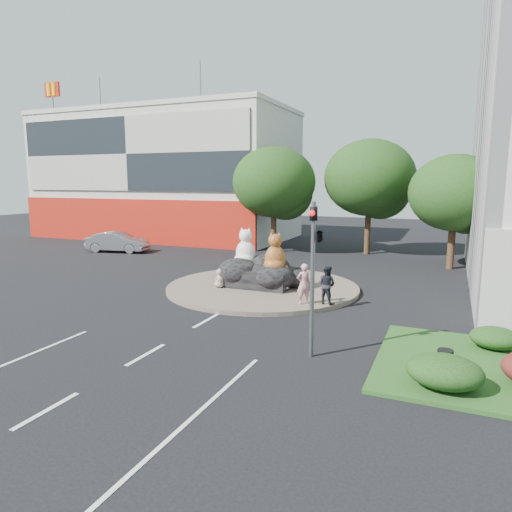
{
  "coord_description": "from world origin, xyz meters",
  "views": [
    {
      "loc": [
        8.91,
        -11.61,
        5.62
      ],
      "look_at": [
        0.25,
        8.55,
        2.0
      ],
      "focal_mm": 32.0,
      "sensor_mm": 36.0,
      "label": 1
    }
  ],
  "objects": [
    {
      "name": "shophouse_block",
      "position": [
        -18.0,
        27.91,
        6.18
      ],
      "size": [
        25.2,
        12.3,
        17.4
      ],
      "color": "silver",
      "rests_on": "ground"
    },
    {
      "name": "tree_left",
      "position": [
        -3.93,
        22.06,
        5.25
      ],
      "size": [
        6.46,
        6.46,
        8.27
      ],
      "color": "#382314",
      "rests_on": "ground"
    },
    {
      "name": "cat_white",
      "position": [
        -1.17,
        10.44,
        2.13
      ],
      "size": [
        1.3,
        1.15,
        2.07
      ],
      "primitive_type": null,
      "rotation": [
        0.0,
        0.0,
        0.06
      ],
      "color": "white",
      "rests_on": "rock_plinth"
    },
    {
      "name": "kitten_white",
      "position": [
        1.39,
        9.41,
        0.66
      ],
      "size": [
        0.61,
        0.55,
        0.91
      ],
      "primitive_type": null,
      "rotation": [
        0.0,
        0.0,
        0.15
      ],
      "color": "beige",
      "rests_on": "roundabout_island"
    },
    {
      "name": "tree_mid",
      "position": [
        3.07,
        24.06,
        5.56
      ],
      "size": [
        6.84,
        6.84,
        8.76
      ],
      "color": "#382314",
      "rests_on": "ground"
    },
    {
      "name": "hedge_back_green",
      "position": [
        10.5,
        4.8,
        0.48
      ],
      "size": [
        1.6,
        1.28,
        0.72
      ],
      "primitive_type": "ellipsoid",
      "color": "#113410",
      "rests_on": "grass_verge"
    },
    {
      "name": "parked_car",
      "position": [
        -15.51,
        17.18,
        0.81
      ],
      "size": [
        5.17,
        2.72,
        1.62
      ],
      "primitive_type": "imported",
      "rotation": [
        0.0,
        0.0,
        1.79
      ],
      "color": "#9B9EA3",
      "rests_on": "ground"
    },
    {
      "name": "rock_plinth",
      "position": [
        0.0,
        10.0,
        0.65
      ],
      "size": [
        3.2,
        2.6,
        0.9
      ],
      "primitive_type": null,
      "color": "black",
      "rests_on": "roundabout_island"
    },
    {
      "name": "cat_tabby",
      "position": [
        0.87,
        9.54,
        2.1
      ],
      "size": [
        1.55,
        1.48,
        2.01
      ],
      "primitive_type": null,
      "rotation": [
        0.0,
        0.0,
        0.48
      ],
      "color": "orange",
      "rests_on": "rock_plinth"
    },
    {
      "name": "pedestrian_pink",
      "position": [
        3.05,
        7.39,
        1.11
      ],
      "size": [
        0.78,
        0.77,
        1.82
      ],
      "primitive_type": "imported",
      "rotation": [
        0.0,
        0.0,
        3.91
      ],
      "color": "#D08693",
      "rests_on": "roundabout_island"
    },
    {
      "name": "hedge_near_green",
      "position": [
        9.0,
        1.0,
        0.57
      ],
      "size": [
        2.0,
        1.6,
        0.9
      ],
      "primitive_type": "ellipsoid",
      "color": "#113410",
      "rests_on": "grass_verge"
    },
    {
      "name": "kitten_calico",
      "position": [
        -1.86,
        8.74,
        0.7
      ],
      "size": [
        0.79,
        0.79,
        1.0
      ],
      "primitive_type": null,
      "rotation": [
        0.0,
        0.0,
        -0.73
      ],
      "color": "silver",
      "rests_on": "roundabout_island"
    },
    {
      "name": "pedestrian_dark",
      "position": [
        4.0,
        7.78,
        1.07
      ],
      "size": [
        0.99,
        0.87,
        1.74
      ],
      "primitive_type": "imported",
      "rotation": [
        0.0,
        0.0,
        2.86
      ],
      "color": "black",
      "rests_on": "roundabout_island"
    },
    {
      "name": "tree_right",
      "position": [
        9.07,
        20.06,
        4.63
      ],
      "size": [
        5.7,
        5.7,
        7.3
      ],
      "color": "#382314",
      "rests_on": "ground"
    },
    {
      "name": "traffic_light",
      "position": [
        5.1,
        2.0,
        3.62
      ],
      "size": [
        0.44,
        1.24,
        5.0
      ],
      "color": "#595B60",
      "rests_on": "ground"
    },
    {
      "name": "litter_bin",
      "position": [
        9.0,
        2.05,
        0.46
      ],
      "size": [
        0.55,
        0.55,
        0.69
      ],
      "primitive_type": "cylinder",
      "rotation": [
        0.0,
        0.0,
        -0.26
      ],
      "color": "black",
      "rests_on": "grass_verge"
    },
    {
      "name": "roundabout_island",
      "position": [
        0.0,
        10.0,
        0.1
      ],
      "size": [
        10.0,
        10.0,
        0.2
      ],
      "primitive_type": "cylinder",
      "color": "brown",
      "rests_on": "ground"
    },
    {
      "name": "ground",
      "position": [
        0.0,
        0.0,
        0.0
      ],
      "size": [
        120.0,
        120.0,
        0.0
      ],
      "primitive_type": "plane",
      "color": "black",
      "rests_on": "ground"
    }
  ]
}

